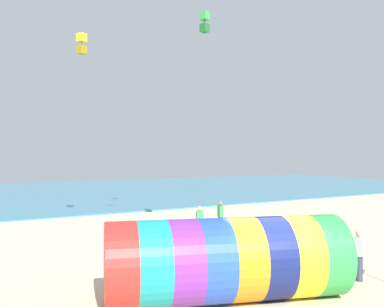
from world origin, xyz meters
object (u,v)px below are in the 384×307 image
giant_inflatable_tube (227,260)px  kite_yellow_box (82,44)px  kite_handler (359,255)px  bystander_mid_beach (200,222)px  bystander_near_water (220,216)px  kite_green_box (205,22)px

giant_inflatable_tube → kite_yellow_box: bearing=91.6°
giant_inflatable_tube → kite_handler: giant_inflatable_tube is taller
giant_inflatable_tube → bystander_mid_beach: giant_inflatable_tube is taller
bystander_near_water → bystander_mid_beach: bystander_near_water is taller
bystander_near_water → bystander_mid_beach: size_ratio=1.01×
kite_handler → kite_green_box: size_ratio=1.63×
kite_yellow_box → bystander_near_water: kite_yellow_box is taller
kite_handler → kite_yellow_box: (-5.55, 14.31, 9.84)m
bystander_mid_beach → kite_handler: bearing=-85.0°
giant_inflatable_tube → bystander_mid_beach: bearing=62.9°
giant_inflatable_tube → kite_yellow_box: 16.60m
kite_handler → bystander_mid_beach: size_ratio=1.03×
kite_green_box → bystander_mid_beach: size_ratio=0.63×
kite_handler → kite_yellow_box: kite_yellow_box is taller
giant_inflatable_tube → bystander_near_water: 11.67m
giant_inflatable_tube → kite_yellow_box: (-0.39, 13.60, 9.50)m
bystander_mid_beach → kite_green_box: bearing=-105.3°
giant_inflatable_tube → kite_green_box: bearing=61.7°
kite_yellow_box → kite_green_box: bearing=-52.8°
kite_green_box → kite_yellow_box: size_ratio=0.88×
kite_yellow_box → bystander_near_water: bearing=-29.6°
kite_handler → kite_green_box: 13.24m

